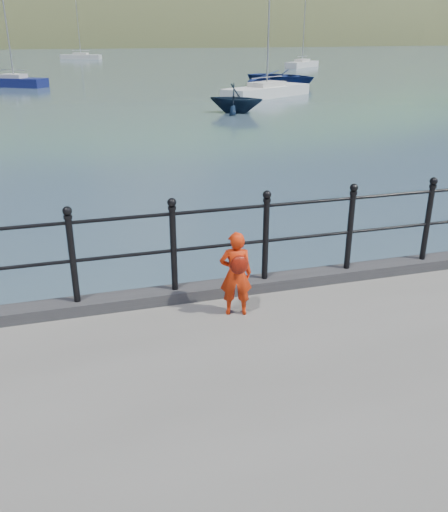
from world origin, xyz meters
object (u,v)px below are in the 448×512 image
object	(u,v)px
sailboat_deep	(81,57)
sailboat_far	(302,65)
sailboat_port	(15,83)
child	(236,273)
railing	(221,234)
launch_blue	(282,77)
launch_navy	(236,98)
sailboat_near	(267,92)

from	to	relation	value
sailboat_deep	sailboat_far	xyz separation A→B (m)	(25.85, -30.15, 0.00)
sailboat_deep	sailboat_port	xyz separation A→B (m)	(-7.10, -47.80, -0.00)
child	sailboat_far	world-z (taller)	sailboat_far
railing	sailboat_deep	xyz separation A→B (m)	(1.66, 90.57, -1.48)
railing	sailboat_far	world-z (taller)	sailboat_far
launch_blue	sailboat_deep	size ratio (longest dim) A/B	0.64
sailboat_deep	sailboat_port	size ratio (longest dim) A/B	1.21
child	sailboat_deep	xyz separation A→B (m)	(1.63, 91.13, -1.19)
launch_blue	launch_navy	xyz separation A→B (m)	(-8.71, -15.10, 0.15)
sailboat_near	sailboat_port	size ratio (longest dim) A/B	1.25
launch_blue	sailboat_far	bearing A→B (deg)	27.49
launch_navy	sailboat_near	xyz separation A→B (m)	(4.38, 7.07, -0.44)
railing	sailboat_port	xyz separation A→B (m)	(-5.44, 42.76, -1.48)
sailboat_near	sailboat_deep	xyz separation A→B (m)	(-10.09, 60.29, 0.00)
launch_blue	sailboat_deep	distance (m)	54.20
child	sailboat_near	bearing A→B (deg)	-97.22
sailboat_near	launch_navy	bearing A→B (deg)	-152.79
child	launch_navy	xyz separation A→B (m)	(7.34, 23.77, -0.75)
launch_blue	railing	bearing A→B (deg)	-147.91
railing	child	bearing A→B (deg)	-86.95
railing	sailboat_far	size ratio (longest dim) A/B	2.08
sailboat_near	railing	bearing A→B (deg)	-142.19
launch_navy	sailboat_deep	distance (m)	67.60
sailboat_near	sailboat_far	size ratio (longest dim) A/B	1.13
launch_navy	sailboat_near	distance (m)	8.33
launch_blue	sailboat_far	distance (m)	24.89
railing	sailboat_deep	distance (m)	90.59
launch_navy	sailboat_deep	size ratio (longest dim) A/B	0.31
railing	sailboat_port	size ratio (longest dim) A/B	2.31
sailboat_near	sailboat_deep	bearing A→B (deg)	68.52
child	sailboat_deep	world-z (taller)	sailboat_deep
sailboat_near	sailboat_deep	world-z (taller)	sailboat_near
sailboat_far	sailboat_port	size ratio (longest dim) A/B	1.11
sailboat_deep	child	bearing A→B (deg)	-69.79
launch_blue	launch_navy	world-z (taller)	launch_navy
launch_blue	sailboat_near	distance (m)	9.13
launch_blue	sailboat_port	distance (m)	21.97
sailboat_port	sailboat_far	bearing A→B (deg)	60.76
railing	launch_navy	distance (m)	24.37
child	railing	bearing A→B (deg)	-73.37
child	launch_navy	world-z (taller)	child
railing	launch_blue	bearing A→B (deg)	67.24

